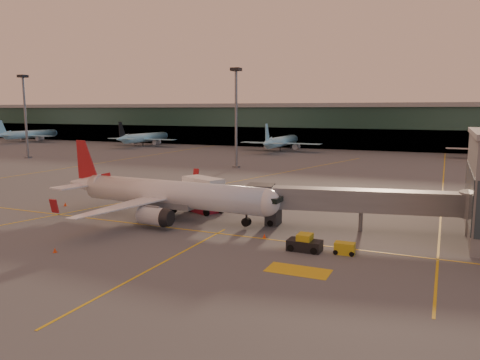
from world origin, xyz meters
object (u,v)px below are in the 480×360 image
at_px(catering_truck, 204,193).
at_px(gpu_cart, 345,249).
at_px(main_airplane, 165,194).
at_px(pushback_tug, 305,244).

bearing_deg(catering_truck, gpu_cart, -3.60).
bearing_deg(gpu_cart, catering_truck, 151.49).
xyz_separation_m(main_airplane, catering_truck, (2.94, 5.71, -0.47)).
distance_m(catering_truck, pushback_tug, 22.97).
xyz_separation_m(catering_truck, gpu_cart, (23.25, -12.12, -2.33)).
bearing_deg(catering_truck, pushback_tug, -9.61).
bearing_deg(gpu_cart, main_airplane, 165.27).
height_order(gpu_cart, pushback_tug, pushback_tug).
relative_size(catering_truck, pushback_tug, 1.99).
bearing_deg(pushback_tug, main_airplane, 163.71).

